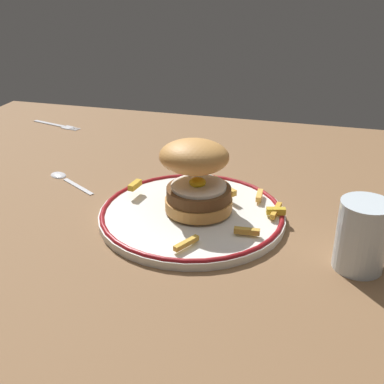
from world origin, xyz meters
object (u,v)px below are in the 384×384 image
at_px(spoon, 62,176).
at_px(burger, 196,174).
at_px(dinner_plate, 192,214).
at_px(water_glass, 361,239).
at_px(fork, 57,125).

bearing_deg(spoon, burger, -15.44).
relative_size(dinner_plate, water_glass, 3.06).
xyz_separation_m(burger, spoon, (-0.28, 0.08, -0.07)).
distance_m(burger, fork, 0.58).
bearing_deg(burger, dinner_plate, -108.88).
bearing_deg(dinner_plate, water_glass, -15.92).
bearing_deg(fork, dinner_plate, -39.68).
bearing_deg(dinner_plate, spoon, 162.39).
relative_size(dinner_plate, spoon, 2.36).
height_order(dinner_plate, spoon, dinner_plate).
xyz_separation_m(water_glass, spoon, (-0.52, 0.16, -0.04)).
height_order(burger, fork, burger).
distance_m(burger, spoon, 0.30).
height_order(fork, spoon, spoon).
bearing_deg(burger, water_glass, -18.39).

